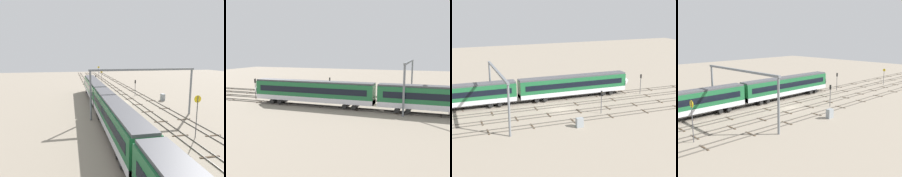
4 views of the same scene
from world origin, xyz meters
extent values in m
plane|color=gray|center=(0.00, 0.00, 0.00)|extent=(187.00, 187.00, 0.00)
cube|color=#59544C|center=(0.00, -7.44, 0.08)|extent=(171.00, 0.07, 0.16)
cube|color=#59544C|center=(0.00, -6.00, 0.08)|extent=(171.00, 0.07, 0.16)
cube|color=#473828|center=(-14.87, -6.72, 0.04)|extent=(0.24, 2.40, 0.08)
cube|color=#473828|center=(-7.43, -6.72, 0.04)|extent=(0.24, 2.40, 0.08)
cube|color=#473828|center=(0.00, -6.72, 0.04)|extent=(0.24, 2.40, 0.08)
cube|color=#473828|center=(7.43, -6.72, 0.04)|extent=(0.24, 2.40, 0.08)
cube|color=#473828|center=(14.87, -6.72, 0.04)|extent=(0.24, 2.40, 0.08)
cube|color=#59544C|center=(0.00, -2.96, 0.08)|extent=(171.00, 0.07, 0.16)
cube|color=#59544C|center=(0.00, -1.52, 0.08)|extent=(171.00, 0.07, 0.16)
cube|color=#473828|center=(-15.27, -2.24, 0.04)|extent=(0.24, 2.40, 0.08)
cube|color=#473828|center=(-9.16, -2.24, 0.04)|extent=(0.24, 2.40, 0.08)
cube|color=#473828|center=(-3.05, -2.24, 0.04)|extent=(0.24, 2.40, 0.08)
cube|color=#473828|center=(3.05, -2.24, 0.04)|extent=(0.24, 2.40, 0.08)
cube|color=#473828|center=(9.16, -2.24, 0.04)|extent=(0.24, 2.40, 0.08)
cube|color=#473828|center=(15.27, -2.24, 0.04)|extent=(0.24, 2.40, 0.08)
cube|color=#473828|center=(21.37, -2.24, 0.04)|extent=(0.24, 2.40, 0.08)
cube|color=#59544C|center=(0.00, 1.52, 0.08)|extent=(171.00, 0.07, 0.16)
cube|color=#59544C|center=(0.00, 2.96, 0.08)|extent=(171.00, 0.07, 0.16)
cube|color=#473828|center=(-12.82, 2.24, 0.04)|extent=(0.24, 2.40, 0.08)
cube|color=#473828|center=(-4.27, 2.24, 0.04)|extent=(0.24, 2.40, 0.08)
cube|color=#473828|center=(4.27, 2.24, 0.04)|extent=(0.24, 2.40, 0.08)
cube|color=#473828|center=(12.82, 2.24, 0.04)|extent=(0.24, 2.40, 0.08)
cube|color=#473828|center=(21.37, 2.24, 0.04)|extent=(0.24, 2.40, 0.08)
cube|color=#59544C|center=(0.00, 6.00, 0.08)|extent=(171.00, 0.07, 0.16)
cube|color=#59544C|center=(0.00, 7.44, 0.08)|extent=(171.00, 0.07, 0.16)
cube|color=#473828|center=(-17.81, 6.72, 0.04)|extent=(0.24, 2.40, 0.08)
cube|color=#473828|center=(-10.69, 6.72, 0.04)|extent=(0.24, 2.40, 0.08)
cube|color=#473828|center=(-3.56, 6.72, 0.04)|extent=(0.24, 2.40, 0.08)
cube|color=#473828|center=(3.56, 6.72, 0.04)|extent=(0.24, 2.40, 0.08)
cube|color=#473828|center=(10.69, 6.72, 0.04)|extent=(0.24, 2.40, 0.08)
cube|color=#473828|center=(17.81, 6.72, 0.04)|extent=(0.24, 2.40, 0.08)
cube|color=#473828|center=(24.94, 6.72, 0.04)|extent=(0.24, 2.40, 0.08)
cube|color=#473828|center=(32.06, 6.72, 0.04)|extent=(0.24, 2.40, 0.08)
cube|color=#1E6638|center=(5.50, 6.72, 2.86)|extent=(24.00, 2.90, 3.60)
cube|color=silver|center=(5.50, 6.72, 1.51)|extent=(24.00, 2.94, 0.90)
cube|color=#4C4C51|center=(5.50, 6.72, 4.81)|extent=(24.00, 2.50, 0.30)
cube|color=black|center=(5.50, 5.26, 3.29)|extent=(22.00, 0.04, 1.10)
cube|color=black|center=(5.50, 8.18, 3.29)|extent=(22.00, 0.04, 1.10)
cylinder|color=black|center=(-3.08, 6.72, 0.61)|extent=(0.90, 2.70, 0.90)
cylinder|color=black|center=(-1.28, 6.72, 0.61)|extent=(0.90, 2.70, 0.90)
cylinder|color=black|center=(12.28, 6.72, 0.61)|extent=(0.90, 2.70, 0.90)
cylinder|color=black|center=(14.08, 6.72, 0.61)|extent=(0.90, 2.70, 0.90)
cube|color=#1E6638|center=(-19.30, 6.72, 2.86)|extent=(24.00, 2.90, 3.60)
cube|color=silver|center=(-19.30, 6.72, 1.51)|extent=(24.00, 2.94, 0.90)
cube|color=#4C4C51|center=(-19.30, 6.72, 4.81)|extent=(24.00, 2.50, 0.30)
cube|color=black|center=(-19.30, 5.26, 3.29)|extent=(22.00, 0.04, 1.10)
cube|color=black|center=(-19.30, 8.18, 3.29)|extent=(22.00, 0.04, 1.10)
cylinder|color=black|center=(-12.52, 6.72, 0.61)|extent=(0.90, 2.70, 0.90)
cylinder|color=black|center=(-10.72, 6.72, 0.61)|extent=(0.90, 2.70, 0.90)
cone|color=silver|center=(18.30, 6.72, 2.68)|extent=(1.60, 3.24, 3.24)
cylinder|color=slate|center=(-11.87, -9.63, 4.21)|extent=(0.36, 0.36, 8.41)
cylinder|color=slate|center=(-11.87, 9.22, 4.21)|extent=(0.36, 0.36, 8.41)
cube|color=slate|center=(-11.87, -0.20, 8.59)|extent=(0.40, 19.44, 0.35)
cylinder|color=#4C4C51|center=(20.78, 4.19, 1.83)|extent=(0.14, 0.14, 3.66)
cube|color=black|center=(20.78, 4.19, 4.11)|extent=(0.20, 0.32, 0.90)
sphere|color=red|center=(20.89, 4.19, 4.31)|extent=(0.20, 0.20, 0.20)
sphere|color=#262626|center=(20.89, 4.19, 3.91)|extent=(0.20, 0.20, 0.20)
cylinder|color=#4C4C51|center=(6.49, -4.78, 1.76)|extent=(0.14, 0.14, 3.52)
cube|color=black|center=(6.49, -4.78, 3.97)|extent=(0.20, 0.32, 0.90)
sphere|color=yellow|center=(6.60, -4.78, 4.17)|extent=(0.20, 0.20, 0.20)
sphere|color=#262626|center=(6.60, -4.78, 3.77)|extent=(0.20, 0.20, 0.20)
cube|color=gray|center=(-0.05, -9.83, 0.81)|extent=(1.20, 0.80, 1.63)
cube|color=#333333|center=(0.56, -9.83, 1.06)|extent=(0.02, 0.56, 0.24)
camera|label=1|loc=(-45.48, 12.49, 11.07)|focal=32.33mm
camera|label=2|loc=(-15.72, 52.18, 10.77)|focal=41.83mm
camera|label=3|loc=(-21.45, -59.51, 21.34)|focal=54.81mm
camera|label=4|loc=(-38.76, -39.64, 14.70)|focal=46.04mm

